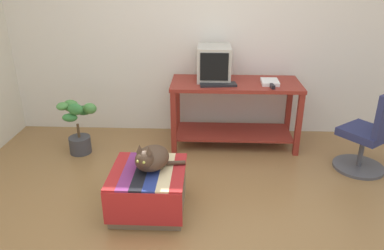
{
  "coord_description": "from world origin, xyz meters",
  "views": [
    {
      "loc": [
        0.08,
        -2.45,
        1.96
      ],
      "look_at": [
        -0.06,
        0.85,
        0.55
      ],
      "focal_mm": 34.49,
      "sensor_mm": 36.0,
      "label": 1
    }
  ],
  "objects_px": {
    "tv_monitor": "(214,64)",
    "office_chair": "(370,137)",
    "keyboard": "(218,84)",
    "cat": "(151,158)",
    "stapler": "(272,86)",
    "potted_plant": "(78,126)",
    "ottoman_with_blanket": "(149,190)",
    "desk": "(235,102)",
    "book": "(270,82)"
  },
  "relations": [
    {
      "from": "keyboard",
      "to": "book",
      "type": "distance_m",
      "value": 0.59
    },
    {
      "from": "desk",
      "to": "tv_monitor",
      "type": "bearing_deg",
      "value": 159.94
    },
    {
      "from": "desk",
      "to": "potted_plant",
      "type": "distance_m",
      "value": 1.8
    },
    {
      "from": "ottoman_with_blanket",
      "to": "potted_plant",
      "type": "distance_m",
      "value": 1.43
    },
    {
      "from": "cat",
      "to": "potted_plant",
      "type": "height_order",
      "value": "cat"
    },
    {
      "from": "tv_monitor",
      "to": "office_chair",
      "type": "relative_size",
      "value": 0.49
    },
    {
      "from": "office_chair",
      "to": "stapler",
      "type": "bearing_deg",
      "value": -60.24
    },
    {
      "from": "cat",
      "to": "potted_plant",
      "type": "relative_size",
      "value": 0.74
    },
    {
      "from": "tv_monitor",
      "to": "stapler",
      "type": "distance_m",
      "value": 0.72
    },
    {
      "from": "keyboard",
      "to": "book",
      "type": "xyz_separation_m",
      "value": [
        0.58,
        0.1,
        0.01
      ]
    },
    {
      "from": "book",
      "to": "desk",
      "type": "bearing_deg",
      "value": 174.38
    },
    {
      "from": "tv_monitor",
      "to": "keyboard",
      "type": "distance_m",
      "value": 0.29
    },
    {
      "from": "desk",
      "to": "tv_monitor",
      "type": "relative_size",
      "value": 3.39
    },
    {
      "from": "book",
      "to": "stapler",
      "type": "distance_m",
      "value": 0.16
    },
    {
      "from": "tv_monitor",
      "to": "keyboard",
      "type": "bearing_deg",
      "value": -78.46
    },
    {
      "from": "keyboard",
      "to": "stapler",
      "type": "xyz_separation_m",
      "value": [
        0.58,
        -0.07,
        0.01
      ]
    },
    {
      "from": "keyboard",
      "to": "cat",
      "type": "relative_size",
      "value": 0.86
    },
    {
      "from": "cat",
      "to": "stapler",
      "type": "bearing_deg",
      "value": 62.18
    },
    {
      "from": "stapler",
      "to": "tv_monitor",
      "type": "bearing_deg",
      "value": 148.21
    },
    {
      "from": "keyboard",
      "to": "office_chair",
      "type": "xyz_separation_m",
      "value": [
        1.53,
        -0.45,
        -0.39
      ]
    },
    {
      "from": "cat",
      "to": "office_chair",
      "type": "bearing_deg",
      "value": 37.31
    },
    {
      "from": "potted_plant",
      "to": "keyboard",
      "type": "bearing_deg",
      "value": 6.14
    },
    {
      "from": "tv_monitor",
      "to": "potted_plant",
      "type": "relative_size",
      "value": 0.69
    },
    {
      "from": "ottoman_with_blanket",
      "to": "office_chair",
      "type": "xyz_separation_m",
      "value": [
        2.14,
        0.77,
        0.19
      ]
    },
    {
      "from": "tv_monitor",
      "to": "keyboard",
      "type": "relative_size",
      "value": 1.08
    },
    {
      "from": "ottoman_with_blanket",
      "to": "potted_plant",
      "type": "xyz_separation_m",
      "value": [
        -0.95,
        1.05,
        0.13
      ]
    },
    {
      "from": "book",
      "to": "stapler",
      "type": "height_order",
      "value": "stapler"
    },
    {
      "from": "tv_monitor",
      "to": "cat",
      "type": "distance_m",
      "value": 1.59
    },
    {
      "from": "tv_monitor",
      "to": "book",
      "type": "distance_m",
      "value": 0.66
    },
    {
      "from": "tv_monitor",
      "to": "desk",
      "type": "bearing_deg",
      "value": -20.06
    },
    {
      "from": "potted_plant",
      "to": "tv_monitor",
      "type": "bearing_deg",
      "value": 14.76
    },
    {
      "from": "cat",
      "to": "ottoman_with_blanket",
      "type": "bearing_deg",
      "value": -126.4
    },
    {
      "from": "office_chair",
      "to": "potted_plant",
      "type": "bearing_deg",
      "value": -43.51
    },
    {
      "from": "desk",
      "to": "ottoman_with_blanket",
      "type": "height_order",
      "value": "desk"
    },
    {
      "from": "keyboard",
      "to": "tv_monitor",
      "type": "bearing_deg",
      "value": 95.8
    },
    {
      "from": "desk",
      "to": "book",
      "type": "height_order",
      "value": "book"
    },
    {
      "from": "keyboard",
      "to": "cat",
      "type": "distance_m",
      "value": 1.36
    },
    {
      "from": "book",
      "to": "office_chair",
      "type": "xyz_separation_m",
      "value": [
        0.96,
        -0.55,
        -0.4
      ]
    },
    {
      "from": "ottoman_with_blanket",
      "to": "office_chair",
      "type": "height_order",
      "value": "office_chair"
    },
    {
      "from": "tv_monitor",
      "to": "office_chair",
      "type": "distance_m",
      "value": 1.82
    },
    {
      "from": "keyboard",
      "to": "ottoman_with_blanket",
      "type": "bearing_deg",
      "value": -122.45
    },
    {
      "from": "book",
      "to": "office_chair",
      "type": "relative_size",
      "value": 0.28
    },
    {
      "from": "cat",
      "to": "office_chair",
      "type": "xyz_separation_m",
      "value": [
        2.11,
        0.75,
        -0.11
      ]
    },
    {
      "from": "tv_monitor",
      "to": "office_chair",
      "type": "bearing_deg",
      "value": -23.52
    },
    {
      "from": "desk",
      "to": "cat",
      "type": "height_order",
      "value": "desk"
    },
    {
      "from": "tv_monitor",
      "to": "keyboard",
      "type": "xyz_separation_m",
      "value": [
        0.05,
        -0.23,
        -0.18
      ]
    },
    {
      "from": "office_chair",
      "to": "stapler",
      "type": "relative_size",
      "value": 8.09
    },
    {
      "from": "book",
      "to": "potted_plant",
      "type": "xyz_separation_m",
      "value": [
        -2.14,
        -0.26,
        -0.47
      ]
    },
    {
      "from": "keyboard",
      "to": "office_chair",
      "type": "bearing_deg",
      "value": -22.34
    },
    {
      "from": "ottoman_with_blanket",
      "to": "cat",
      "type": "distance_m",
      "value": 0.3
    }
  ]
}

